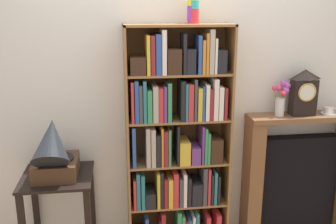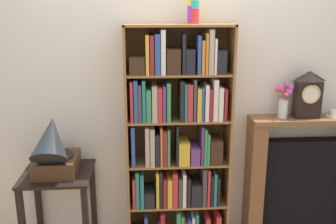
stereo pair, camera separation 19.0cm
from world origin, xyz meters
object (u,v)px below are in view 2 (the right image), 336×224
at_px(side_table_left, 59,196).
at_px(fireplace_mantel, 301,181).
at_px(gramophone, 53,149).
at_px(mantel_clock, 308,94).
at_px(bookshelf, 178,147).
at_px(teacup_with_saucer, 334,114).
at_px(flower_vase, 284,100).
at_px(cup_stack, 193,9).

height_order(side_table_left, fireplace_mantel, fireplace_mantel).
height_order(gramophone, mantel_clock, mantel_clock).
distance_m(side_table_left, gramophone, 0.43).
xyz_separation_m(bookshelf, teacup_with_saucer, (1.28, 0.03, 0.24)).
bearing_deg(flower_vase, teacup_with_saucer, -1.00).
distance_m(flower_vase, teacup_with_saucer, 0.44).
xyz_separation_m(gramophone, teacup_with_saucer, (2.23, 0.20, 0.17)).
height_order(gramophone, teacup_with_saucer, gramophone).
xyz_separation_m(gramophone, fireplace_mantel, (2.02, 0.22, -0.43)).
bearing_deg(teacup_with_saucer, cup_stack, -179.60).
relative_size(bookshelf, flower_vase, 6.47).
bearing_deg(teacup_with_saucer, bookshelf, -178.61).
height_order(bookshelf, cup_stack, cup_stack).
relative_size(gramophone, teacup_with_saucer, 4.13).
bearing_deg(flower_vase, gramophone, -173.44).
bearing_deg(bookshelf, flower_vase, 2.57).
relative_size(side_table_left, fireplace_mantel, 0.68).
bearing_deg(side_table_left, gramophone, -90.00).
height_order(cup_stack, mantel_clock, cup_stack).
height_order(bookshelf, flower_vase, bookshelf).
xyz_separation_m(bookshelf, gramophone, (-0.94, -0.17, 0.07)).
relative_size(side_table_left, teacup_with_saucer, 6.08).
height_order(cup_stack, fireplace_mantel, cup_stack).
distance_m(mantel_clock, flower_vase, 0.19).
bearing_deg(mantel_clock, gramophone, -174.33).
distance_m(cup_stack, mantel_clock, 1.14).
distance_m(bookshelf, fireplace_mantel, 1.13).
height_order(cup_stack, teacup_with_saucer, cup_stack).
distance_m(cup_stack, fireplace_mantel, 1.73).
bearing_deg(flower_vase, bookshelf, -177.43).
distance_m(side_table_left, flower_vase, 1.95).
distance_m(mantel_clock, teacup_with_saucer, 0.29).
relative_size(fireplace_mantel, mantel_clock, 3.01).
height_order(gramophone, fireplace_mantel, gramophone).
bearing_deg(mantel_clock, cup_stack, -179.66).
xyz_separation_m(side_table_left, flower_vase, (1.80, 0.14, 0.72)).
relative_size(cup_stack, mantel_clock, 0.54).
bearing_deg(fireplace_mantel, side_table_left, -175.61).
distance_m(cup_stack, gramophone, 1.46).
bearing_deg(gramophone, cup_stack, 10.32).
xyz_separation_m(fireplace_mantel, mantel_clock, (-0.03, -0.02, 0.77)).
distance_m(fireplace_mantel, mantel_clock, 0.77).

